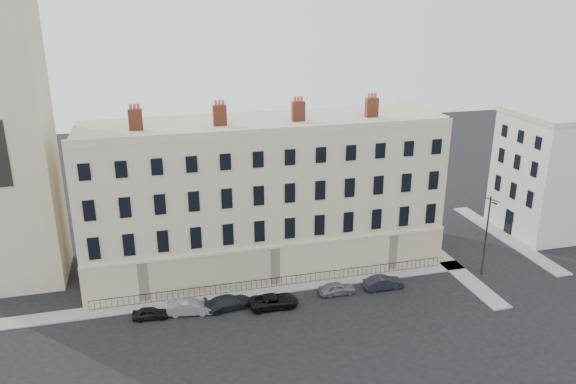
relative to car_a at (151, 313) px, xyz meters
name	(u,v)px	position (x,y,z in m)	size (l,w,h in m)	color
ground	(354,307)	(18.12, -2.74, -0.54)	(160.00, 160.00, 0.00)	black
terrace	(261,194)	(12.15, 9.23, 6.96)	(36.22, 12.22, 17.00)	beige
adjacent_building	(552,175)	(47.12, 8.26, 6.46)	(10.00, 10.00, 14.00)	silver
pavement_terrace	(237,294)	(8.12, 2.26, -0.48)	(48.00, 2.00, 0.12)	gray
pavement_east_return	(437,254)	(31.12, 5.26, -0.48)	(2.00, 24.00, 0.12)	gray
pavement_adjacent	(505,237)	(41.12, 7.26, -0.48)	(2.00, 20.00, 0.12)	gray
railings	(276,282)	(12.12, 2.66, 0.01)	(35.00, 0.04, 0.96)	black
car_a	(151,313)	(0.00, 0.00, 0.00)	(1.27, 3.16, 1.08)	black
car_b	(190,307)	(3.43, -0.07, 0.13)	(1.41, 4.05, 1.33)	gray
car_c	(229,302)	(6.96, -0.07, 0.09)	(1.77, 4.36, 1.26)	black
car_d	(274,301)	(10.99, -0.90, 0.09)	(2.08, 4.52, 1.26)	black
car_e	(337,288)	(17.39, -0.12, 0.07)	(1.43, 3.54, 1.21)	slate
car_f	(383,283)	(22.14, -0.29, 0.10)	(1.36, 3.89, 1.28)	black
streetlamp	(487,233)	(33.08, -0.23, 4.18)	(0.79, 1.76, 8.51)	#2B2A2F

